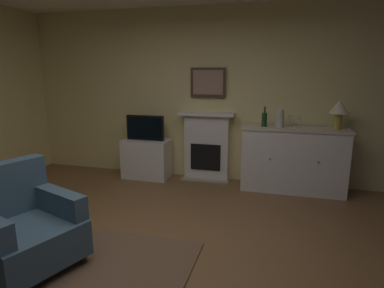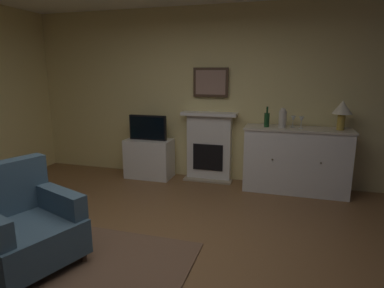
{
  "view_description": "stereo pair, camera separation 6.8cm",
  "coord_description": "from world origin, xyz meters",
  "views": [
    {
      "loc": [
        1.11,
        -2.42,
        1.72
      ],
      "look_at": [
        0.28,
        0.67,
        1.0
      ],
      "focal_mm": 30.25,
      "sensor_mm": 36.0,
      "label": 1
    },
    {
      "loc": [
        1.18,
        -2.4,
        1.72
      ],
      "look_at": [
        0.28,
        0.67,
        1.0
      ],
      "focal_mm": 30.25,
      "sensor_mm": 36.0,
      "label": 2
    }
  ],
  "objects": [
    {
      "name": "framed_picture",
      "position": [
        0.02,
        2.55,
        1.55
      ],
      "size": [
        0.55,
        0.04,
        0.45
      ],
      "color": "#473323"
    },
    {
      "name": "tv_set",
      "position": [
        -0.95,
        2.32,
        0.84
      ],
      "size": [
        0.62,
        0.07,
        0.4
      ],
      "color": "black",
      "rests_on": "tv_cabinet"
    },
    {
      "name": "fireplace_unit",
      "position": [
        0.02,
        2.5,
        0.55
      ],
      "size": [
        0.87,
        0.3,
        1.1
      ],
      "color": "white",
      "rests_on": "ground_plane"
    },
    {
      "name": "wall_rear",
      "position": [
        0.0,
        2.63,
        1.35
      ],
      "size": [
        6.18,
        0.06,
        2.7
      ],
      "primitive_type": "cube",
      "color": "#EAD68C",
      "rests_on": "ground_plane"
    },
    {
      "name": "table_lamp",
      "position": [
        1.9,
        2.33,
        1.22
      ],
      "size": [
        0.26,
        0.26,
        0.4
      ],
      "color": "#B79338",
      "rests_on": "sideboard_cabinet"
    },
    {
      "name": "wine_bottle",
      "position": [
        0.91,
        2.3,
        1.05
      ],
      "size": [
        0.08,
        0.08,
        0.29
      ],
      "color": "#193F1E",
      "rests_on": "sideboard_cabinet"
    },
    {
      "name": "vase_decorative",
      "position": [
        1.13,
        2.28,
        1.08
      ],
      "size": [
        0.11,
        0.11,
        0.28
      ],
      "color": "beige",
      "rests_on": "sideboard_cabinet"
    },
    {
      "name": "ground_plane",
      "position": [
        0.0,
        0.0,
        -0.05
      ],
      "size": [
        6.18,
        5.32,
        0.1
      ],
      "primitive_type": "cube",
      "color": "brown",
      "rests_on": "ground"
    },
    {
      "name": "tv_cabinet",
      "position": [
        -0.95,
        2.34,
        0.32
      ],
      "size": [
        0.75,
        0.42,
        0.64
      ],
      "color": "white",
      "rests_on": "ground_plane"
    },
    {
      "name": "wine_glass_left",
      "position": [
        1.27,
        2.36,
        1.06
      ],
      "size": [
        0.07,
        0.07,
        0.16
      ],
      "color": "silver",
      "rests_on": "sideboard_cabinet"
    },
    {
      "name": "sideboard_cabinet",
      "position": [
        1.35,
        2.33,
        0.47
      ],
      "size": [
        1.48,
        0.49,
        0.94
      ],
      "color": "white",
      "rests_on": "ground_plane"
    },
    {
      "name": "armchair",
      "position": [
        -1.02,
        -0.29,
        0.38
      ],
      "size": [
        1.02,
        0.99,
        0.92
      ],
      "color": "#3F596B",
      "rests_on": "ground_plane"
    },
    {
      "name": "wine_glass_center",
      "position": [
        1.38,
        2.31,
        1.06
      ],
      "size": [
        0.07,
        0.07,
        0.16
      ],
      "color": "silver",
      "rests_on": "sideboard_cabinet"
    },
    {
      "name": "area_rug",
      "position": [
        -0.77,
        -0.4,
        0.01
      ],
      "size": [
        2.44,
        1.77,
        0.02
      ],
      "primitive_type": "cube",
      "color": "brown",
      "rests_on": "ground_plane"
    }
  ]
}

